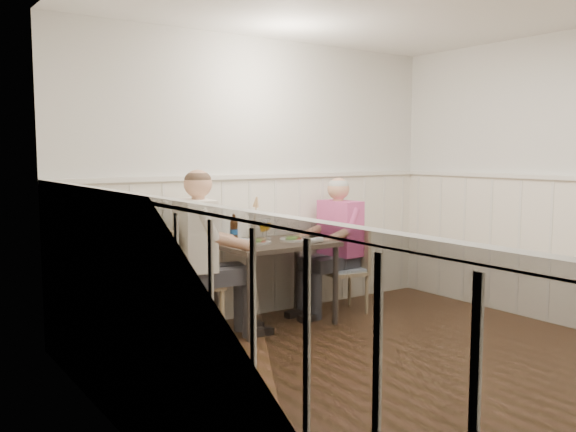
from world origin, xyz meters
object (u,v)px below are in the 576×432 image
object	(u,v)px
man_in_pink	(337,255)
beer_bottle	(234,230)
chair_left	(186,279)
dining_table	(275,253)
chair_right	(348,267)
grass_vase	(254,219)
diner_cream	(201,268)

from	to	relation	value
man_in_pink	beer_bottle	xyz separation A→B (m)	(-1.07, 0.13, 0.31)
chair_left	man_in_pink	bearing A→B (deg)	-0.43
dining_table	man_in_pink	bearing A→B (deg)	3.48
dining_table	chair_left	xyz separation A→B (m)	(-0.84, 0.06, -0.15)
chair_right	dining_table	bearing A→B (deg)	178.55
chair_left	dining_table	bearing A→B (deg)	-3.90
grass_vase	chair_left	bearing A→B (deg)	-165.64
chair_left	grass_vase	world-z (taller)	grass_vase
chair_right	chair_left	distance (m)	1.68
man_in_pink	beer_bottle	world-z (taller)	man_in_pink
dining_table	chair_right	distance (m)	0.86
dining_table	chair_left	bearing A→B (deg)	176.10
chair_right	beer_bottle	size ratio (longest dim) A/B	3.21
chair_left	diner_cream	bearing A→B (deg)	-41.76
diner_cream	chair_right	bearing A→B (deg)	0.13
chair_left	grass_vase	xyz separation A→B (m)	(0.78, 0.20, 0.43)
diner_cream	dining_table	bearing A→B (deg)	1.90
dining_table	man_in_pink	world-z (taller)	man_in_pink
dining_table	diner_cream	distance (m)	0.75
chair_right	chair_left	xyz separation A→B (m)	(-1.68, 0.08, 0.07)
chair_left	beer_bottle	bearing A→B (deg)	12.77
chair_right	man_in_pink	world-z (taller)	man_in_pink
diner_cream	grass_vase	xyz separation A→B (m)	(0.69, 0.28, 0.33)
diner_cream	man_in_pink	bearing A→B (deg)	2.69
man_in_pink	chair_left	bearing A→B (deg)	179.57
chair_right	chair_left	bearing A→B (deg)	177.32
man_in_pink	beer_bottle	size ratio (longest dim) A/B	5.26
chair_left	diner_cream	xyz separation A→B (m)	(0.09, -0.08, 0.10)
chair_right	grass_vase	size ratio (longest dim) A/B	1.97
beer_bottle	grass_vase	size ratio (longest dim) A/B	0.61
dining_table	beer_bottle	bearing A→B (deg)	151.12
chair_right	diner_cream	bearing A→B (deg)	-179.87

